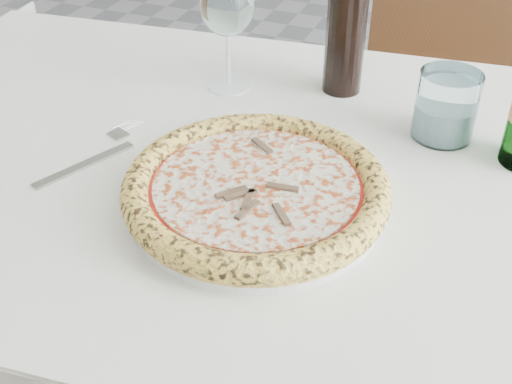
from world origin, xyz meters
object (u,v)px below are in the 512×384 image
dining_table (282,218)px  chair_far (430,81)px  pizza (256,188)px  plate (256,199)px  tumbler (445,110)px  wine_glass (227,8)px  wine_bottle (346,26)px

dining_table → chair_far: size_ratio=1.55×
dining_table → pizza: bearing=-90.0°
plate → tumbler: (0.19, 0.25, 0.03)m
wine_glass → plate: bearing=-60.2°
dining_table → tumbler: size_ratio=14.75×
chair_far → plate: bearing=-96.5°
wine_glass → chair_far: bearing=66.9°
tumbler → wine_bottle: bearing=153.6°
wine_bottle → plate: bearing=-92.2°
dining_table → wine_glass: (-0.16, 0.18, 0.23)m
plate → wine_bottle: size_ratio=1.24×
plate → pizza: (-0.00, -0.00, 0.02)m
tumbler → wine_bottle: size_ratio=0.39×
plate → wine_glass: wine_glass is taller
chair_far → tumbler: size_ratio=9.54×
dining_table → tumbler: (0.19, 0.15, 0.14)m
wine_bottle → chair_far: bearing=80.9°
plate → pizza: size_ratio=0.96×
chair_far → pizza: chair_far is taller
chair_far → pizza: 0.93m
dining_table → wine_glass: bearing=131.7°
dining_table → pizza: (-0.00, -0.10, 0.12)m
dining_table → chair_far: bearing=82.7°
wine_glass → wine_bottle: (0.17, 0.06, -0.02)m
dining_table → chair_far: (0.10, 0.79, -0.13)m
tumbler → pizza: bearing=-126.3°
chair_far → plate: size_ratio=2.98×
wine_glass → wine_bottle: wine_bottle is taller
pizza → tumbler: tumbler is taller
tumbler → wine_bottle: 0.20m
dining_table → pizza: size_ratio=4.40×
pizza → tumbler: 0.31m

